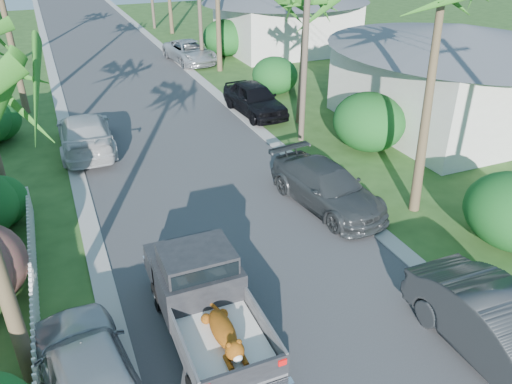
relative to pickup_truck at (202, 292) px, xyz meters
name	(u,v)px	position (x,y,z in m)	size (l,w,h in m)	color
road	(131,85)	(2.19, 21.74, -1.00)	(8.00, 100.00, 0.02)	#38383A
curb_left	(57,93)	(-2.11, 21.74, -0.98)	(0.60, 100.00, 0.06)	#A5A39E
curb_right	(197,77)	(6.49, 21.74, -0.98)	(0.60, 100.00, 0.06)	#A5A39E
pickup_truck	(202,292)	(0.00, 0.00, 0.00)	(1.98, 5.12, 2.06)	black
parked_car_rn	(502,333)	(5.79, -3.68, -0.20)	(1.71, 4.90, 1.61)	#292C2E
parked_car_rm	(327,187)	(5.79, 4.01, -0.28)	(2.03, 5.01, 1.45)	#34383A
parked_car_rf	(255,99)	(7.19, 13.84, -0.20)	(1.91, 4.76, 1.62)	black
parked_car_rd	(190,52)	(7.19, 25.68, -0.27)	(2.47, 5.36, 1.49)	silver
parked_car_ln	(89,374)	(-2.81, -1.25, -0.23)	(1.84, 4.58, 1.56)	#A6A9AD
parked_car_lf	(85,133)	(-1.41, 12.33, -0.22)	(2.23, 5.48, 1.59)	silver
shrub_r_b	(369,122)	(9.99, 7.74, 0.24)	(3.00, 3.30, 2.50)	#164E1E
shrub_r_c	(275,75)	(9.69, 16.74, 0.04)	(2.60, 2.86, 2.10)	#164E1E
shrub_r_d	(224,38)	(10.19, 26.74, 0.29)	(3.20, 3.52, 2.60)	#164E1E
picket_fence	(34,293)	(-3.81, 2.24, -0.51)	(0.10, 11.00, 1.00)	white
house_right_near	(451,81)	(15.19, 8.74, 1.21)	(8.00, 9.00, 4.80)	silver
house_right_far	(285,22)	(15.19, 26.74, 1.11)	(9.00, 8.00, 4.60)	silver
utility_pole_b	(306,38)	(7.79, 9.74, 3.59)	(1.60, 0.26, 9.00)	brown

